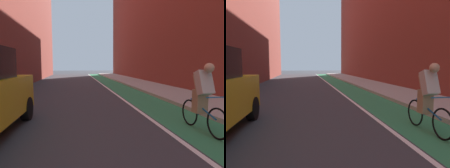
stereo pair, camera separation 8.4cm
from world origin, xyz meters
TOP-DOWN VIEW (x-y plane):
  - ground_plane at (0.00, 17.96)m, footprint 96.62×96.62m
  - bike_lane_paint at (2.80, 19.96)m, footprint 1.60×43.92m
  - lane_divider_stripe at (1.90, 19.96)m, footprint 0.12×43.92m
  - sidewalk_right at (4.93, 19.96)m, footprint 2.66×43.92m
  - building_facade_right at (7.46, 21.96)m, footprint 2.40×39.92m
  - cyclist_trailing at (2.69, 11.29)m, footprint 0.48×1.73m

SIDE VIEW (x-z plane):
  - ground_plane at x=0.00m, z-range 0.00..0.00m
  - bike_lane_paint at x=2.80m, z-range 0.00..0.00m
  - lane_divider_stripe at x=1.90m, z-range 0.00..0.00m
  - sidewalk_right at x=4.93m, z-range 0.00..0.14m
  - cyclist_trailing at x=2.69m, z-range 0.04..1.66m
  - building_facade_right at x=7.46m, z-range 0.00..13.10m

